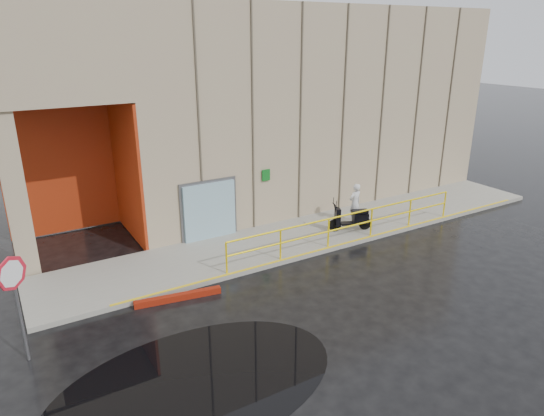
{
  "coord_description": "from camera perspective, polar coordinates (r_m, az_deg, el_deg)",
  "views": [
    {
      "loc": [
        -6.05,
        -8.78,
        6.94
      ],
      "look_at": [
        1.0,
        3.0,
        2.01
      ],
      "focal_mm": 32.0,
      "sensor_mm": 36.0,
      "label": 1
    }
  ],
  "objects": [
    {
      "name": "building",
      "position": [
        22.86,
        -1.49,
        12.88
      ],
      "size": [
        20.0,
        10.17,
        8.0
      ],
      "color": "tan",
      "rests_on": "ground"
    },
    {
      "name": "ground",
      "position": [
        12.72,
        3.17,
        -13.33
      ],
      "size": [
        120.0,
        120.0,
        0.0
      ],
      "primitive_type": "plane",
      "color": "black",
      "rests_on": "ground"
    },
    {
      "name": "scooter",
      "position": [
        17.81,
        9.3,
        -0.47
      ],
      "size": [
        1.63,
        1.07,
        1.24
      ],
      "rotation": [
        0.0,
        0.0,
        -0.39
      ],
      "color": "black",
      "rests_on": "sidewalk"
    },
    {
      "name": "sidewalk",
      "position": [
        18.02,
        5.76,
        -2.74
      ],
      "size": [
        20.0,
        3.0,
        0.15
      ],
      "primitive_type": "cube",
      "color": "gray",
      "rests_on": "ground"
    },
    {
      "name": "puddle",
      "position": [
        10.98,
        -8.91,
        -19.71
      ],
      "size": [
        6.37,
        3.99,
        0.01
      ],
      "primitive_type": "cube",
      "rotation": [
        0.0,
        0.0,
        0.02
      ],
      "color": "black",
      "rests_on": "ground"
    },
    {
      "name": "person",
      "position": [
        18.61,
        9.72,
        0.57
      ],
      "size": [
        0.6,
        0.43,
        1.53
      ],
      "primitive_type": "imported",
      "rotation": [
        0.0,
        0.0,
        3.26
      ],
      "color": "silver",
      "rests_on": "sidewalk"
    },
    {
      "name": "red_curb",
      "position": [
        13.86,
        -10.97,
        -10.25
      ],
      "size": [
        2.4,
        0.56,
        0.18
      ],
      "primitive_type": "cube",
      "rotation": [
        0.0,
        0.0,
        -0.16
      ],
      "color": "maroon",
      "rests_on": "ground"
    },
    {
      "name": "guardrail",
      "position": [
        16.96,
        9.22,
        -2.17
      ],
      "size": [
        9.56,
        0.06,
        1.03
      ],
      "color": "yellow",
      "rests_on": "sidewalk"
    },
    {
      "name": "stop_sign",
      "position": [
        11.8,
        -28.06,
        -8.13
      ],
      "size": [
        0.61,
        0.54,
        2.59
      ],
      "rotation": [
        0.0,
        0.0,
        0.32
      ],
      "color": "#5D5D61",
      "rests_on": "ground"
    }
  ]
}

